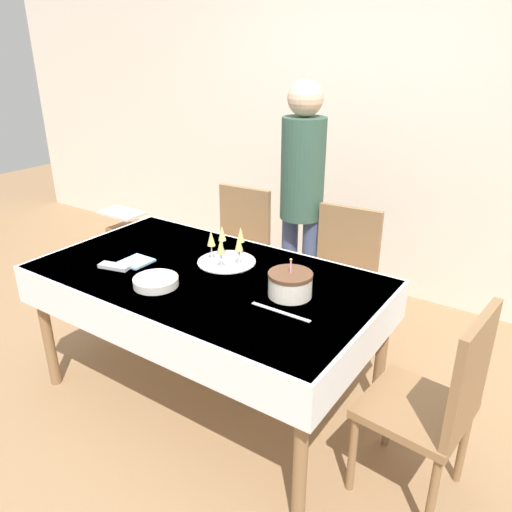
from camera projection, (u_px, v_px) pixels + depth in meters
ground_plane at (211, 394)px, 2.89m from camera, size 12.00×12.00×0.00m
wall_back at (359, 118)px, 3.78m from camera, size 8.00×0.05×2.70m
dining_table at (206, 291)px, 2.63m from camera, size 1.81×1.02×0.77m
dining_chair_far_left at (237, 250)px, 3.53m from camera, size 0.45×0.45×0.95m
dining_chair_far_right at (340, 278)px, 3.11m from camera, size 0.46×0.46×0.95m
dining_chair_right_end at (437, 400)px, 2.05m from camera, size 0.46×0.46×0.95m
birthday_cake at (290, 284)px, 2.34m from camera, size 0.21×0.21×0.19m
champagne_tray at (227, 249)px, 2.69m from camera, size 0.32×0.32×0.18m
plate_stack_main at (156, 282)px, 2.45m from camera, size 0.22×0.22×0.04m
cake_knife at (281, 312)px, 2.21m from camera, size 0.30×0.02×0.00m
fork_pile at (114, 266)px, 2.64m from camera, size 0.18×0.10×0.02m
napkin_pile at (137, 262)px, 2.71m from camera, size 0.15×0.15×0.01m
person_standing at (302, 188)px, 3.21m from camera, size 0.28×0.28×1.68m
high_chair at (132, 237)px, 3.87m from camera, size 0.33×0.35×0.71m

